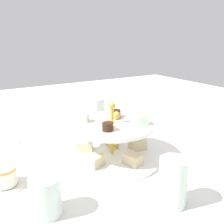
# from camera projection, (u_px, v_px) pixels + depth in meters

# --- Properties ---
(ground_plane) EXTENTS (2.40, 2.40, 0.00)m
(ground_plane) POSITION_uv_depth(u_px,v_px,m) (112.00, 157.00, 0.76)
(ground_plane) COLOR silver
(tiered_serving_stand) EXTENTS (0.30, 0.30, 0.17)m
(tiered_serving_stand) POSITION_uv_depth(u_px,v_px,m) (112.00, 142.00, 0.75)
(tiered_serving_stand) COLOR white
(tiered_serving_stand) RESTS_ON ground_plane
(water_glass_tall_right) EXTENTS (0.07, 0.07, 0.11)m
(water_glass_tall_right) POSITION_uv_depth(u_px,v_px,m) (97.00, 112.00, 1.01)
(water_glass_tall_right) COLOR silver
(water_glass_tall_right) RESTS_ON ground_plane
(water_glass_short_left) EXTENTS (0.06, 0.06, 0.08)m
(water_glass_short_left) POSITION_uv_depth(u_px,v_px,m) (46.00, 196.00, 0.51)
(water_glass_short_left) COLOR silver
(water_glass_short_left) RESTS_ON ground_plane
(teacup_with_saucer) EXTENTS (0.09, 0.09, 0.05)m
(teacup_with_saucer) POSITION_uv_depth(u_px,v_px,m) (5.00, 177.00, 0.60)
(teacup_with_saucer) COLOR white
(teacup_with_saucer) RESTS_ON ground_plane
(butter_knife_left) EXTENTS (0.17, 0.02, 0.00)m
(butter_knife_left) POSITION_uv_depth(u_px,v_px,m) (201.00, 139.00, 0.88)
(butter_knife_left) COLOR silver
(butter_knife_left) RESTS_ON ground_plane
(butter_knife_right) EXTENTS (0.13, 0.13, 0.00)m
(butter_knife_right) POSITION_uv_depth(u_px,v_px,m) (14.00, 144.00, 0.84)
(butter_knife_right) COLOR silver
(butter_knife_right) RESTS_ON ground_plane
(water_glass_mid_back) EXTENTS (0.06, 0.06, 0.11)m
(water_glass_mid_back) POSITION_uv_depth(u_px,v_px,m) (173.00, 182.00, 0.53)
(water_glass_mid_back) COLOR silver
(water_glass_mid_back) RESTS_ON ground_plane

